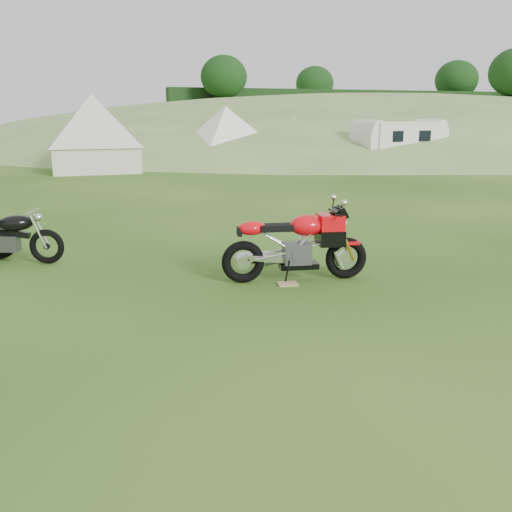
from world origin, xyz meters
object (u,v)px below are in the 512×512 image
object	(u,v)px
vintage_moto_a	(7,235)
tent_mid	(226,135)
sport_motorcycle	(296,239)
caravan	(399,144)
plywood_board	(287,284)
tent_right	(294,137)
tent_left	(94,135)

from	to	relation	value
vintage_moto_a	tent_mid	world-z (taller)	tent_mid
sport_motorcycle	caravan	distance (m)	18.93
plywood_board	tent_right	world-z (taller)	tent_right
tent_mid	tent_left	bearing A→B (deg)	-173.69
plywood_board	caravan	world-z (taller)	caravan
tent_right	caravan	distance (m)	5.66
sport_motorcycle	tent_right	world-z (taller)	tent_right
vintage_moto_a	tent_left	world-z (taller)	tent_left
tent_mid	caravan	world-z (taller)	tent_mid
plywood_board	caravan	xyz separation A→B (m)	(11.41, 15.40, 0.99)
sport_motorcycle	plywood_board	bearing A→B (deg)	-126.87
tent_mid	caravan	size ratio (longest dim) A/B	0.71
tent_left	tent_right	distance (m)	10.20
sport_motorcycle	tent_mid	xyz separation A→B (m)	(4.40, 19.27, 0.73)
sport_motorcycle	tent_left	xyz separation A→B (m)	(-1.73, 17.30, 0.85)
sport_motorcycle	plywood_board	size ratio (longest dim) A/B	7.32
sport_motorcycle	plywood_board	distance (m)	0.63
sport_motorcycle	vintage_moto_a	size ratio (longest dim) A/B	1.15
plywood_board	tent_mid	bearing A→B (deg)	76.74
tent_right	caravan	xyz separation A→B (m)	(3.11, -4.73, -0.15)
tent_left	tent_mid	distance (m)	6.44
caravan	vintage_moto_a	bearing A→B (deg)	-146.53
sport_motorcycle	vintage_moto_a	world-z (taller)	sport_motorcycle
tent_right	sport_motorcycle	bearing A→B (deg)	-111.21
vintage_moto_a	plywood_board	bearing A→B (deg)	-13.26
tent_left	sport_motorcycle	bearing A→B (deg)	-84.51
tent_left	vintage_moto_a	bearing A→B (deg)	-98.48
vintage_moto_a	tent_mid	bearing A→B (deg)	84.11
caravan	sport_motorcycle	bearing A→B (deg)	-133.44
sport_motorcycle	tent_left	size ratio (longest dim) A/B	0.59
sport_motorcycle	tent_mid	bearing A→B (deg)	87.24
tent_left	caravan	bearing A→B (deg)	-9.26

